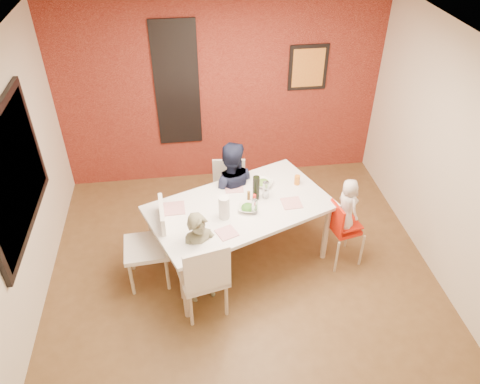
{
  "coord_description": "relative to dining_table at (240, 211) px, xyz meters",
  "views": [
    {
      "loc": [
        -0.55,
        -3.76,
        4.1
      ],
      "look_at": [
        0.0,
        0.3,
        1.05
      ],
      "focal_mm": 35.0,
      "sensor_mm": 36.0,
      "label": 1
    }
  ],
  "objects": [
    {
      "name": "art_print_frame",
      "position": [
        1.2,
        1.88,
        0.89
      ],
      "size": [
        0.54,
        0.03,
        0.64
      ],
      "primitive_type": "cube",
      "color": "black",
      "rests_on": "wall_back"
    },
    {
      "name": "chair_far",
      "position": [
        -0.04,
        0.76,
        -0.26
      ],
      "size": [
        0.46,
        0.46,
        0.9
      ],
      "rotation": [
        0.0,
        0.0,
        -0.11
      ],
      "color": "beige",
      "rests_on": "ground"
    },
    {
      "name": "wall_right",
      "position": [
        2.25,
        -0.33,
        0.59
      ],
      "size": [
        0.02,
        4.5,
        2.7
      ],
      "primitive_type": "cube",
      "color": "beige",
      "rests_on": "ground"
    },
    {
      "name": "chair_left",
      "position": [
        -0.99,
        -0.17,
        -0.18
      ],
      "size": [
        0.51,
        0.51,
        1.05
      ],
      "rotation": [
        0.0,
        0.0,
        4.77
      ],
      "color": "white",
      "rests_on": "ground"
    },
    {
      "name": "wine_bottle",
      "position": [
        0.2,
        0.11,
        0.22
      ],
      "size": [
        0.08,
        0.08,
        0.3
      ],
      "primitive_type": "cylinder",
      "color": "black",
      "rests_on": "dining_table"
    },
    {
      "name": "wall_back",
      "position": [
        -0.0,
        1.92,
        0.59
      ],
      "size": [
        4.5,
        0.02,
        2.7
      ],
      "primitive_type": "cube",
      "color": "beige",
      "rests_on": "ground"
    },
    {
      "name": "dining_table",
      "position": [
        0.0,
        0.0,
        0.0
      ],
      "size": [
        2.27,
        1.78,
        0.83
      ],
      "rotation": [
        0.0,
        0.0,
        0.38
      ],
      "color": "white",
      "rests_on": "ground"
    },
    {
      "name": "plate_near_left",
      "position": [
        -0.2,
        -0.44,
        0.08
      ],
      "size": [
        0.26,
        0.26,
        0.01
      ],
      "primitive_type": "cube",
      "rotation": [
        0.0,
        0.0,
        0.38
      ],
      "color": "silver",
      "rests_on": "dining_table"
    },
    {
      "name": "condiment_red",
      "position": [
        0.16,
        -0.01,
        0.15
      ],
      "size": [
        0.04,
        0.04,
        0.15
      ],
      "primitive_type": "cylinder",
      "color": "red",
      "rests_on": "dining_table"
    },
    {
      "name": "ceiling",
      "position": [
        -0.0,
        -0.33,
        1.94
      ],
      "size": [
        4.5,
        4.5,
        0.02
      ],
      "primitive_type": "cube",
      "color": "silver",
      "rests_on": "wall_back"
    },
    {
      "name": "plate_far_mid",
      "position": [
        -0.02,
        0.35,
        0.08
      ],
      "size": [
        0.22,
        0.22,
        0.01
      ],
      "primitive_type": "cube",
      "rotation": [
        0.0,
        0.0,
        -0.04
      ],
      "color": "white",
      "rests_on": "dining_table"
    },
    {
      "name": "wine_glass_a",
      "position": [
        0.14,
        -0.15,
        0.17
      ],
      "size": [
        0.06,
        0.06,
        0.18
      ],
      "primitive_type": "cylinder",
      "color": "white",
      "rests_on": "dining_table"
    },
    {
      "name": "wine_glass_b",
      "position": [
        0.31,
        0.12,
        0.18
      ],
      "size": [
        0.07,
        0.07,
        0.21
      ],
      "primitive_type": "cylinder",
      "color": "silver",
      "rests_on": "dining_table"
    },
    {
      "name": "paper_towel_roll",
      "position": [
        -0.19,
        -0.17,
        0.21
      ],
      "size": [
        0.12,
        0.12,
        0.27
      ],
      "primitive_type": "cylinder",
      "color": "silver",
      "rests_on": "dining_table"
    },
    {
      "name": "glassblock_surround",
      "position": [
        -0.6,
        1.88,
        0.74
      ],
      "size": [
        0.6,
        0.03,
        1.76
      ],
      "primitive_type": "cube",
      "color": "black",
      "rests_on": "wall_back"
    },
    {
      "name": "chair_near",
      "position": [
        -0.47,
        -0.76,
        -0.19
      ],
      "size": [
        0.56,
        0.56,
        1.02
      ],
      "rotation": [
        0.0,
        0.0,
        3.36
      ],
      "color": "white",
      "rests_on": "ground"
    },
    {
      "name": "salad_bowl_a",
      "position": [
        0.08,
        -0.08,
        0.1
      ],
      "size": [
        0.26,
        0.26,
        0.05
      ],
      "primitive_type": "imported",
      "rotation": [
        0.0,
        0.0,
        -0.24
      ],
      "color": "white",
      "rests_on": "dining_table"
    },
    {
      "name": "wall_left",
      "position": [
        -2.25,
        -0.33,
        0.59
      ],
      "size": [
        0.02,
        4.5,
        2.7
      ],
      "primitive_type": "cube",
      "color": "beige",
      "rests_on": "ground"
    },
    {
      "name": "child_far",
      "position": [
        -0.05,
        0.52,
        -0.09
      ],
      "size": [
        0.7,
        0.57,
        1.34
      ],
      "primitive_type": "imported",
      "rotation": [
        0.0,
        0.0,
        3.05
      ],
      "color": "black",
      "rests_on": "ground"
    },
    {
      "name": "child_near",
      "position": [
        -0.49,
        -0.51,
        -0.19
      ],
      "size": [
        0.48,
        0.39,
        1.15
      ],
      "primitive_type": "imported",
      "rotation": [
        0.0,
        0.0,
        0.31
      ],
      "color": "#615F45",
      "rests_on": "ground"
    },
    {
      "name": "condiment_green",
      "position": [
        0.19,
        0.11,
        0.15
      ],
      "size": [
        0.04,
        0.04,
        0.15
      ],
      "primitive_type": "cylinder",
      "color": "#387B29",
      "rests_on": "dining_table"
    },
    {
      "name": "glassblock_strip",
      "position": [
        -0.6,
        1.89,
        0.74
      ],
      "size": [
        0.55,
        0.03,
        1.7
      ],
      "primitive_type": "cube",
      "color": "silver",
      "rests_on": "wall_back"
    },
    {
      "name": "plate_near_right",
      "position": [
        0.59,
        -0.03,
        0.08
      ],
      "size": [
        0.22,
        0.22,
        0.01
      ],
      "primitive_type": "cube",
      "rotation": [
        0.0,
        0.0,
        0.05
      ],
      "color": "white",
      "rests_on": "dining_table"
    },
    {
      "name": "art_print_canvas",
      "position": [
        1.2,
        1.87,
        0.89
      ],
      "size": [
        0.44,
        0.01,
        0.54
      ],
      "primitive_type": "cube",
      "color": "gold",
      "rests_on": "wall_back"
    },
    {
      "name": "brick_accent_wall",
      "position": [
        -0.0,
        1.9,
        0.59
      ],
      "size": [
        4.5,
        0.02,
        2.7
      ],
      "primitive_type": "cube",
      "color": "maroon",
      "rests_on": "ground"
    },
    {
      "name": "ground",
      "position": [
        -0.0,
        -0.33,
        -0.76
      ],
      "size": [
        4.5,
        4.5,
        0.0
      ],
      "primitive_type": "plane",
      "color": "brown",
      "rests_on": "ground"
    },
    {
      "name": "toddler",
      "position": [
        1.2,
        -0.16,
        0.08
      ],
      "size": [
        0.29,
        0.37,
        0.66
      ],
      "primitive_type": "imported",
      "rotation": [
        0.0,
        0.0,
        1.85
      ],
      "color": "silver",
      "rests_on": "high_chair"
    },
    {
      "name": "salad_bowl_b",
      "position": [
        0.33,
        0.36,
        0.1
      ],
      "size": [
        0.3,
        0.3,
        0.06
      ],
      "primitive_type": "imported",
      "rotation": [
        0.0,
        0.0,
        -0.43
      ],
      "color": "white",
      "rests_on": "dining_table"
    },
    {
      "name": "sippy_cup",
      "position": [
        0.73,
        0.33,
        0.13
      ],
      "size": [
        0.07,
        0.07,
        0.12
      ],
      "primitive_type": "cylinder",
      "color": "orange",
      "rests_on": "dining_table"
    },
    {
      "name": "plate_far_left",
      "position": [
        -0.74,
        0.05,
        0.08
      ],
      "size": [
        0.25,
        0.25,
        0.01
      ],
      "primitive_type": "cube",
      "rotation": [
        0.0,
        0.0,
        0.03
      ],
      "color": "silver",
      "rests_on": "dining_table"
    },
    {
      "name": "picture_window_pane",
      "position": [
        -2.21,
        -0.13,
        0.79
      ],
      "size": [
        0.02,
        1.55,
        1.15
      ],
      "primitive_type": "cube",
      "color": "black",
      "rests_on": "wall_left"
    },
    {
      "name": "condiment_brown",
      "position": [
        0.11,
        0.07,
        0.14
      ],
      "size": [
        0.04,
        0.04,
        0.14
      ],
      "primitive_type": "cylinder",
      "color": "brown",
      "rests_on": "dining_table"
    },
    {
      "name": "high_chair",
      "position": [
        1.18,
        -0.16,
        -0.24
      ],
      "size": [
        0.43,
        0.43,
        0.86
      ],
      "rotation": [
        0.0,
        0.0,
        1.78
      ],
      "color": "red",
      "rests_on": "ground"
    },
    {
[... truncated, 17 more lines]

